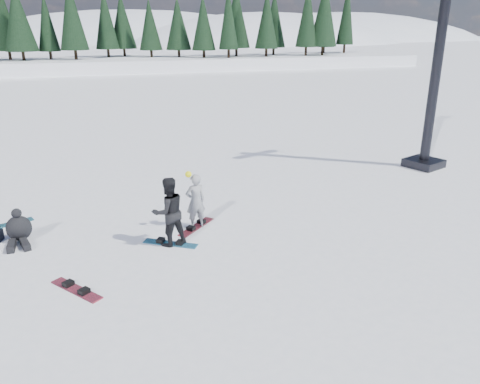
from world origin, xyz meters
name	(u,v)px	position (x,y,z in m)	size (l,w,h in m)	color
ground	(157,248)	(0.00, 0.00, 0.00)	(420.00, 420.00, 0.00)	white
alpine_backdrop	(58,79)	(-11.72, 189.16, -13.97)	(412.50, 227.00, 53.20)	white
lift_tower	(435,81)	(11.72, 4.19, 3.51)	(2.32, 1.66, 8.62)	black
snowboarder_woman	(195,201)	(1.30, 1.02, 0.83)	(0.65, 0.49, 1.77)	#ACACB2
snowboarder_man	(169,212)	(0.39, 0.15, 0.94)	(0.92, 0.71, 1.88)	black
seated_rider	(19,229)	(-3.48, 1.58, 0.36)	(0.74, 1.15, 0.93)	black
snowboard_woman	(196,227)	(1.30, 1.02, 0.01)	(1.50, 0.28, 0.03)	maroon
snowboard_man	(170,244)	(0.39, 0.15, 0.01)	(1.50, 0.28, 0.03)	teal
snowboard_loose_b	(76,290)	(-2.01, -1.54, 0.01)	(1.50, 0.28, 0.03)	maroon
snowboard_loose_c	(6,225)	(-4.00, 2.89, 0.01)	(1.50, 0.28, 0.03)	#186E85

